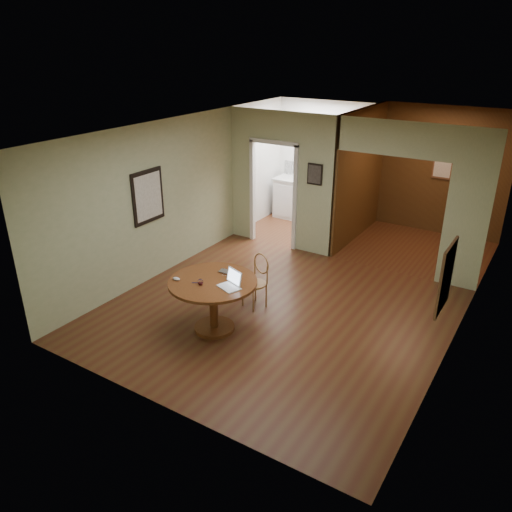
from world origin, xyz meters
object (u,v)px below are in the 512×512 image
Objects in this scene: dining_table at (213,294)px; closed_laptop at (228,274)px; open_laptop at (232,282)px; chair at (257,278)px.

dining_table is 4.04× the size of closed_laptop.
closed_laptop reaches higher than dining_table.
open_laptop reaches higher than closed_laptop.
closed_laptop is at bearing -79.74° from chair.
dining_table is at bearing -157.99° from open_laptop.
dining_table is at bearing -108.55° from closed_laptop.
dining_table is 3.45× the size of open_laptop.
dining_table is at bearing -81.16° from chair.
chair is 0.74m from closed_laptop.
open_laptop is at bearing 1.64° from dining_table.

